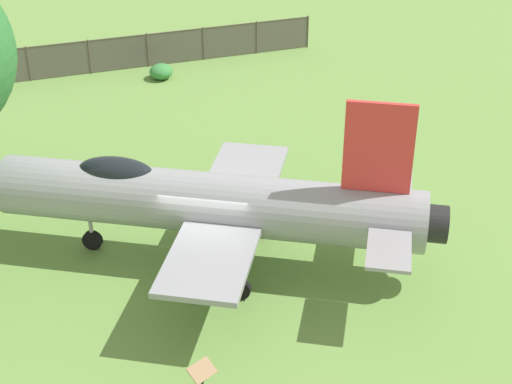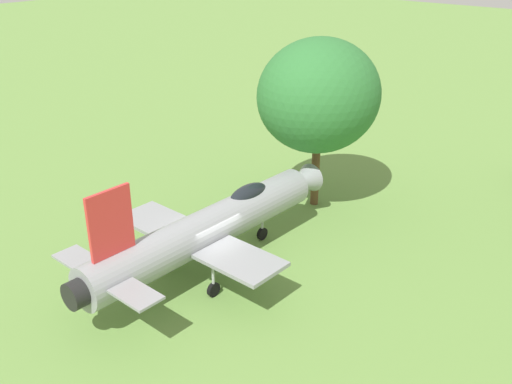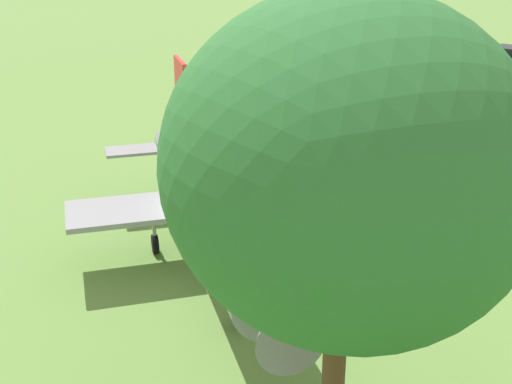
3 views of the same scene
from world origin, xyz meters
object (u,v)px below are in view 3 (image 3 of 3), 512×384
(parked_car_green, at_px, (506,58))
(parked_car_red, at_px, (450,52))
(display_jet, at_px, (214,207))
(shade_tree, at_px, (344,167))
(palm_tree, at_px, (334,49))
(info_plaque, at_px, (368,204))
(parked_car_silver, at_px, (407,48))

(parked_car_green, bearing_deg, parked_car_red, -88.37)
(display_jet, relative_size, parked_car_red, 3.04)
(display_jet, height_order, shade_tree, shade_tree)
(palm_tree, xyz_separation_m, parked_car_red, (11.05, -14.01, -2.72))
(shade_tree, distance_m, parked_car_red, 41.93)
(info_plaque, height_order, parked_car_silver, parked_car_silver)
(display_jet, distance_m, info_plaque, 5.89)
(shade_tree, height_order, palm_tree, shade_tree)
(info_plaque, distance_m, parked_car_red, 30.83)
(palm_tree, bearing_deg, info_plaque, 161.91)
(shade_tree, xyz_separation_m, palm_tree, (23.10, -9.76, -2.42))
(parked_car_silver, bearing_deg, display_jet, 11.47)
(parked_car_green, bearing_deg, parked_car_silver, -88.50)
(palm_tree, bearing_deg, parked_car_green, -64.26)
(parked_car_green, height_order, parked_car_red, parked_car_red)
(palm_tree, distance_m, parked_car_red, 18.05)
(display_jet, height_order, parked_car_silver, display_jet)
(info_plaque, xyz_separation_m, parked_car_red, (24.68, -18.47, -0.06))
(shade_tree, relative_size, parked_car_green, 2.03)
(parked_car_green, xyz_separation_m, parked_car_red, (3.02, 2.63, 0.02))
(palm_tree, distance_m, parked_car_green, 18.68)
(palm_tree, bearing_deg, parked_car_silver, -41.26)
(display_jet, distance_m, parked_car_silver, 36.04)
(palm_tree, xyz_separation_m, parked_car_silver, (13.53, -11.87, -2.74))
(display_jet, distance_m, parked_car_green, 35.30)
(palm_tree, relative_size, info_plaque, 6.20)
(shade_tree, xyz_separation_m, parked_car_red, (34.15, -23.78, -5.14))
(display_jet, bearing_deg, info_plaque, 105.39)
(parked_car_red, bearing_deg, parked_car_green, 85.95)
(parked_car_red, bearing_deg, parked_car_silver, -94.34)
(shade_tree, distance_m, palm_tree, 25.20)
(parked_car_red, bearing_deg, display_jet, 2.24)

